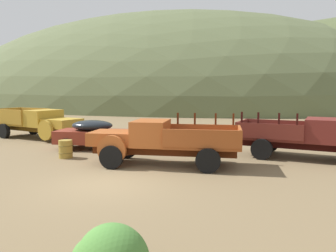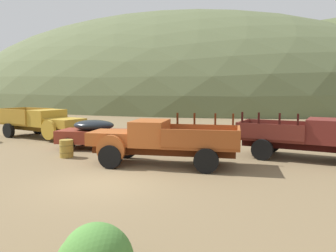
# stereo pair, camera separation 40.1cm
# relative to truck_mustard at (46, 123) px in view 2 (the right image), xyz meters

# --- Properties ---
(ground_plane) EXTENTS (300.00, 300.00, 0.00)m
(ground_plane) POSITION_rel_truck_mustard_xyz_m (10.15, -6.61, -1.04)
(ground_plane) COLOR brown
(hill_far_left) EXTENTS (101.89, 68.24, 37.57)m
(hill_far_left) POSITION_rel_truck_mustard_xyz_m (-18.33, 50.16, -1.04)
(hill_far_left) COLOR #56603D
(hill_far_left) RESTS_ON ground
(truck_mustard) EXTENTS (6.64, 2.77, 1.91)m
(truck_mustard) POSITION_rel_truck_mustard_xyz_m (0.00, 0.00, 0.00)
(truck_mustard) COLOR #593D12
(truck_mustard) RESTS_ON ground
(car_rust_red) EXTENTS (4.80, 3.04, 1.57)m
(car_rust_red) POSITION_rel_truck_mustard_xyz_m (5.77, -1.46, -0.22)
(car_rust_red) COLOR maroon
(car_rust_red) RESTS_ON ground
(truck_oxide_orange) EXTENTS (6.62, 3.74, 2.16)m
(truck_oxide_orange) POSITION_rel_truck_mustard_xyz_m (10.17, -3.37, -0.03)
(truck_oxide_orange) COLOR #51220D
(truck_oxide_orange) RESTS_ON ground
(truck_oxblood) EXTENTS (6.31, 2.52, 2.16)m
(truck_oxblood) POSITION_rel_truck_mustard_xyz_m (16.40, 0.86, -0.02)
(truck_oxblood) COLOR black
(truck_oxblood) RESTS_ON ground
(oil_drum_by_truck) EXTENTS (0.67, 0.67, 0.84)m
(oil_drum_by_truck) POSITION_rel_truck_mustard_xyz_m (5.80, -4.00, -0.62)
(oil_drum_by_truck) COLOR olive
(oil_drum_by_truck) RESTS_ON ground
(bush_near_barrel) EXTENTS (0.91, 1.01, 0.67)m
(bush_near_barrel) POSITION_rel_truck_mustard_xyz_m (11.55, -1.00, -0.86)
(bush_near_barrel) COLOR #4C8438
(bush_near_barrel) RESTS_ON ground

